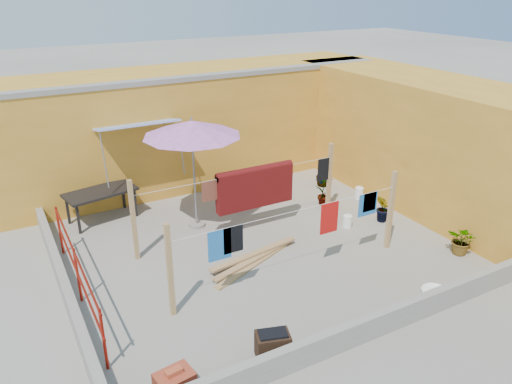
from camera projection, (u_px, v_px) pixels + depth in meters
ground at (258, 247)px, 11.12m from camera, size 80.00×80.00×0.00m
wall_back at (195, 124)px, 14.49m from camera, size 11.00×3.27×3.21m
wall_right at (435, 144)px, 12.80m from camera, size 2.40×9.00×3.20m
parapet_front at (364, 329)px, 8.15m from camera, size 8.30×0.16×0.44m
parapet_left at (65, 289)px, 9.23m from camera, size 0.16×7.30×0.44m
red_railing at (76, 267)px, 8.97m from camera, size 0.05×4.20×1.10m
clothesline_rig at (258, 193)px, 11.31m from camera, size 5.09×2.35×1.80m
patio_umbrella at (192, 129)px, 11.12m from camera, size 2.95×2.95×2.69m
outdoor_table at (100, 194)px, 12.09m from camera, size 1.79×1.13×0.78m
brick_stack at (175, 384)px, 7.08m from camera, size 0.58×0.45×0.46m
lumber_pile at (253, 259)px, 10.48m from camera, size 2.32×1.03×0.14m
brazier at (273, 345)px, 7.79m from camera, size 0.61×0.49×0.48m
white_basin at (435, 291)px, 9.44m from camera, size 0.51×0.51×0.09m
water_jug_a at (347, 221)px, 11.96m from camera, size 0.21×0.21×0.34m
water_jug_b at (359, 193)px, 13.51m from camera, size 0.23×0.23×0.36m
green_hose at (268, 188)px, 14.16m from camera, size 0.58×0.58×0.09m
plant_back_a at (239, 188)px, 13.09m from camera, size 1.03×1.03×0.86m
plant_back_b at (323, 174)px, 14.26m from camera, size 0.53×0.53×0.73m
plant_right_a at (324, 189)px, 13.04m from camera, size 0.55×0.50×0.86m
plant_right_b at (383, 209)px, 12.12m from camera, size 0.46×0.49×0.71m
plant_right_c at (463, 241)px, 10.70m from camera, size 0.66×0.72×0.66m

